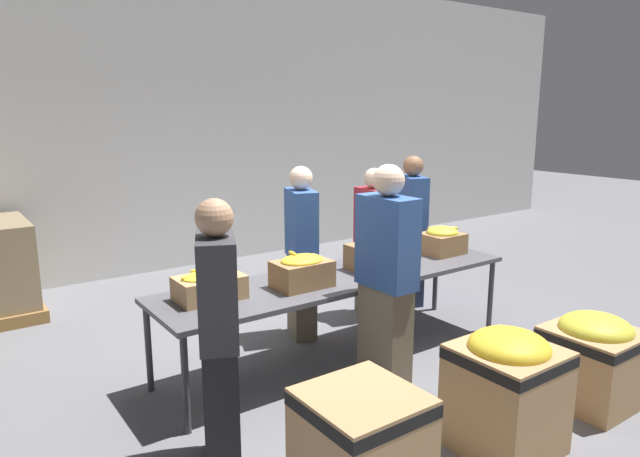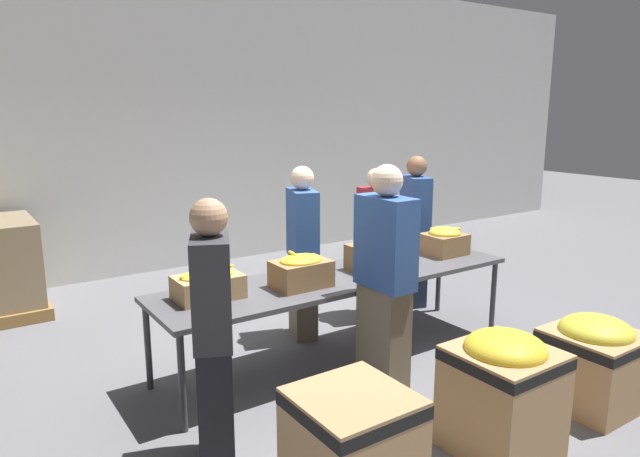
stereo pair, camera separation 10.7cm
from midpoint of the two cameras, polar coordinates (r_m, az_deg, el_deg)
The scene contains 15 objects.
ground_plane at distance 5.17m, azimuth 2.62°, elevation -12.69°, with size 30.00×30.00×0.00m, color slate.
wall_back at distance 7.92m, azimuth -13.44°, elevation 10.51°, with size 16.00×0.08×4.00m.
sorting_table at distance 4.92m, azimuth 2.70°, elevation -5.17°, with size 3.27×0.85×0.75m.
banana_box_0 at distance 4.36m, azimuth -10.45°, elevation -5.49°, with size 0.50×0.35×0.24m.
banana_box_1 at distance 4.56m, azimuth -1.23°, elevation -4.23°, with size 0.45×0.31×0.28m.
banana_box_2 at distance 5.08m, azimuth 6.32°, elevation -2.40°, with size 0.49×0.33×0.30m.
banana_box_3 at distance 5.71m, azimuth 12.84°, elevation -1.17°, with size 0.39×0.34×0.27m.
volunteer_0 at distance 5.95m, azimuth 6.07°, elevation -1.52°, with size 0.24×0.43×1.56m.
volunteer_1 at distance 4.34m, azimuth 7.18°, elevation -5.31°, with size 0.24×0.48×1.76m.
volunteer_2 at distance 5.37m, azimuth -1.21°, elevation -2.52°, with size 0.35×0.49×1.64m.
volunteer_3 at distance 3.51m, azimuth -9.73°, elevation -10.53°, with size 0.39×0.50×1.66m.
volunteer_4 at distance 6.36m, azimuth 9.90°, elevation -0.32°, with size 0.38×0.50×1.66m.
donation_bin_0 at distance 3.17m, azimuth 4.27°, elevation -21.73°, with size 0.57×0.57×0.74m.
donation_bin_1 at distance 3.91m, azimuth 18.55°, elevation -14.98°, with size 0.60×0.60×0.80m.
donation_bin_2 at distance 4.73m, azimuth 26.25°, elevation -11.61°, with size 0.61×0.61×0.69m.
Camera 2 is at (-2.78, -3.79, 2.15)m, focal length 32.00 mm.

